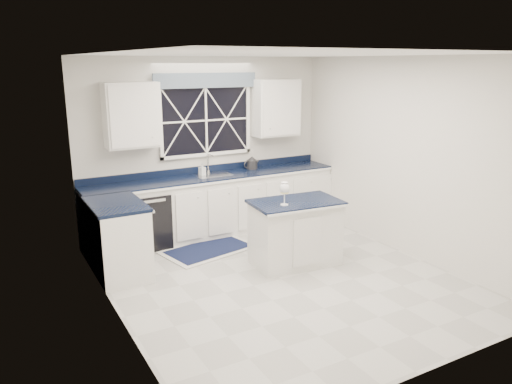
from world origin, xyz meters
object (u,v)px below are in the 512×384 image
faucet (209,163)px  wine_glass (285,189)px  dishwasher (146,219)px  soap_bottle (202,169)px  kettle (252,163)px  island (295,232)px

faucet → wine_glass: (0.20, -1.88, -0.03)m
dishwasher → soap_bottle: size_ratio=4.46×
faucet → soap_bottle: (-0.15, -0.09, -0.07)m
soap_bottle → kettle: bearing=1.7°
kettle → soap_bottle: size_ratio=1.60×
dishwasher → island: (1.53, -1.60, 0.02)m
dishwasher → island: island is taller
dishwasher → faucet: (1.10, 0.19, 0.69)m
dishwasher → wine_glass: 2.23m
island → soap_bottle: size_ratio=6.61×
dishwasher → soap_bottle: 1.14m
faucet → kettle: bearing=-5.1°
soap_bottle → wine_glass: bearing=-79.0°
island → wine_glass: 0.68m
island → wine_glass: bearing=-154.3°
dishwasher → kettle: 1.94m
soap_bottle → island: bearing=-71.2°
island → soap_bottle: bearing=113.9°
faucet → soap_bottle: bearing=-148.9°
dishwasher → island: size_ratio=0.67×
dishwasher → faucet: size_ratio=2.72×
faucet → island: bearing=-76.5°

